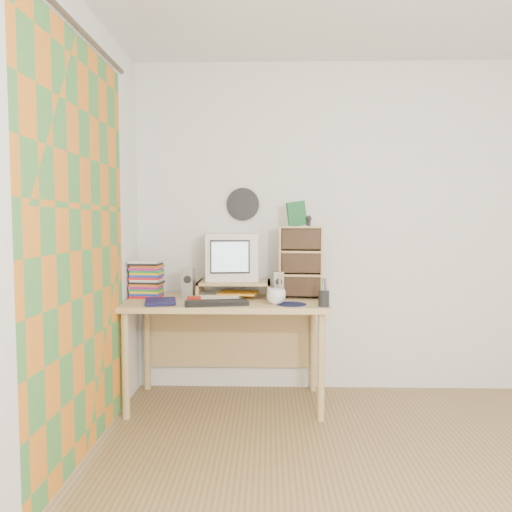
# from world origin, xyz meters

# --- Properties ---
(back_wall) EXTENTS (3.50, 0.00, 3.50)m
(back_wall) POSITION_xyz_m (0.00, 1.75, 1.25)
(back_wall) COLOR white
(back_wall) RESTS_ON floor
(left_wall) EXTENTS (0.00, 3.50, 3.50)m
(left_wall) POSITION_xyz_m (-1.75, 0.00, 1.25)
(left_wall) COLOR white
(left_wall) RESTS_ON floor
(curtain) EXTENTS (0.00, 2.20, 2.20)m
(curtain) POSITION_xyz_m (-1.71, 0.48, 1.15)
(curtain) COLOR orange
(curtain) RESTS_ON left_wall
(wall_disc) EXTENTS (0.25, 0.02, 0.25)m
(wall_disc) POSITION_xyz_m (-0.93, 1.73, 1.43)
(wall_disc) COLOR black
(wall_disc) RESTS_ON back_wall
(desk) EXTENTS (1.40, 0.70, 0.75)m
(desk) POSITION_xyz_m (-1.03, 1.44, 0.62)
(desk) COLOR #D8B274
(desk) RESTS_ON floor
(monitor_riser) EXTENTS (0.52, 0.30, 0.12)m
(monitor_riser) POSITION_xyz_m (-0.98, 1.48, 0.84)
(monitor_riser) COLOR tan
(monitor_riser) RESTS_ON desk
(crt_monitor) EXTENTS (0.40, 0.40, 0.34)m
(crt_monitor) POSITION_xyz_m (-1.00, 1.53, 1.04)
(crt_monitor) COLOR beige
(crt_monitor) RESTS_ON monitor_riser
(speaker_left) EXTENTS (0.09, 0.09, 0.22)m
(speaker_left) POSITION_xyz_m (-1.30, 1.42, 0.86)
(speaker_left) COLOR #A4A3A8
(speaker_left) RESTS_ON desk
(speaker_right) EXTENTS (0.07, 0.07, 0.19)m
(speaker_right) POSITION_xyz_m (-0.66, 1.45, 0.85)
(speaker_right) COLOR #A4A3A8
(speaker_right) RESTS_ON desk
(keyboard) EXTENTS (0.43, 0.22, 0.03)m
(keyboard) POSITION_xyz_m (-1.07, 1.14, 0.76)
(keyboard) COLOR black
(keyboard) RESTS_ON desk
(dvd_stack) EXTENTS (0.23, 0.17, 0.30)m
(dvd_stack) POSITION_xyz_m (-1.62, 1.47, 0.90)
(dvd_stack) COLOR brown
(dvd_stack) RESTS_ON desk
(cd_rack) EXTENTS (0.33, 0.20, 0.52)m
(cd_rack) POSITION_xyz_m (-0.50, 1.48, 1.01)
(cd_rack) COLOR tan
(cd_rack) RESTS_ON desk
(mug) EXTENTS (0.15, 0.15, 0.10)m
(mug) POSITION_xyz_m (-0.68, 1.19, 0.80)
(mug) COLOR silver
(mug) RESTS_ON desk
(diary) EXTENTS (0.28, 0.23, 0.05)m
(diary) POSITION_xyz_m (-1.56, 1.19, 0.77)
(diary) COLOR #12113E
(diary) RESTS_ON desk
(mousepad) EXTENTS (0.23, 0.23, 0.00)m
(mousepad) POSITION_xyz_m (-0.58, 1.17, 0.75)
(mousepad) COLOR black
(mousepad) RESTS_ON desk
(pen_cup) EXTENTS (0.09, 0.09, 0.14)m
(pen_cup) POSITION_xyz_m (-0.38, 1.11, 0.82)
(pen_cup) COLOR black
(pen_cup) RESTS_ON desk
(papers) EXTENTS (0.34, 0.27, 0.04)m
(papers) POSITION_xyz_m (-1.03, 1.48, 0.77)
(papers) COLOR beige
(papers) RESTS_ON desk
(red_box) EXTENTS (0.09, 0.06, 0.04)m
(red_box) POSITION_xyz_m (-1.24, 1.23, 0.77)
(red_box) COLOR #AF2512
(red_box) RESTS_ON desk
(game_box) EXTENTS (0.14, 0.07, 0.17)m
(game_box) POSITION_xyz_m (-0.53, 1.47, 1.35)
(game_box) COLOR #1A5C2D
(game_box) RESTS_ON cd_rack
(webcam) EXTENTS (0.05, 0.05, 0.08)m
(webcam) POSITION_xyz_m (-0.45, 1.48, 1.30)
(webcam) COLOR black
(webcam) RESTS_ON cd_rack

